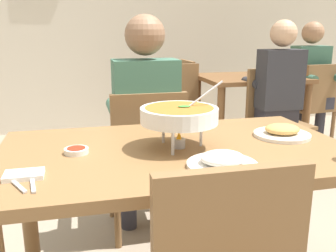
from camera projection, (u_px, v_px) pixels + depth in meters
cafe_rear_partition at (105, 6)px, 4.43m from camera, size 10.00×0.10×3.00m
dining_table_main at (177, 175)px, 1.48m from camera, size 1.37×0.81×0.78m
chair_diner_main at (147, 156)px, 2.17m from camera, size 0.44×0.44×0.90m
diner_main at (145, 116)px, 2.14m from camera, size 0.40×0.45×1.31m
curry_bowl at (179, 116)px, 1.42m from camera, size 0.33×0.30×0.26m
rice_plate at (222, 162)px, 1.24m from camera, size 0.24×0.24×0.06m
appetizer_plate at (282, 132)px, 1.60m from camera, size 0.24×0.24×0.06m
sauce_dish at (76, 150)px, 1.38m from camera, size 0.09×0.09×0.02m
napkin_folded at (24, 175)px, 1.16m from camera, size 0.12×0.08×0.02m
fork_utensil at (15, 183)px, 1.11m from camera, size 0.09×0.16×0.01m
spoon_utensil at (32, 181)px, 1.12m from camera, size 0.04×0.17×0.01m
dining_table_far at (250, 90)px, 3.74m from camera, size 1.00×0.80×0.78m
chair_bg_left at (314, 102)px, 3.81m from camera, size 0.48×0.48×0.90m
chair_bg_middle at (274, 114)px, 3.26m from camera, size 0.49×0.49×0.90m
chair_bg_right at (182, 105)px, 3.67m from camera, size 0.47×0.47×0.90m
chair_bg_corner at (178, 96)px, 4.17m from camera, size 0.46×0.46×0.90m
patron_bg_left at (311, 78)px, 3.82m from camera, size 0.40×0.45×1.31m
patron_bg_middle at (277, 87)px, 3.19m from camera, size 0.40×0.45×1.31m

